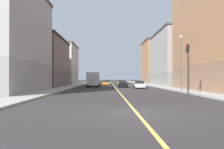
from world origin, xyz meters
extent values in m
plane|color=#2F2A2C|center=(0.00, 0.00, 0.00)|extent=(400.00, 400.00, 0.00)
cube|color=#9E9B93|center=(9.18, 49.00, 0.07)|extent=(2.77, 168.00, 0.15)
cube|color=#9E9B93|center=(-9.18, 49.00, 0.07)|extent=(2.77, 168.00, 0.15)
cube|color=#E5D14C|center=(0.00, 49.00, 0.01)|extent=(0.16, 154.00, 0.01)
cube|color=gray|center=(15.45, 45.34, 1.54)|extent=(9.75, 19.88, 3.07)
cube|color=#9E9993|center=(15.45, 45.34, 7.85)|extent=(9.75, 19.88, 9.56)
cube|color=#474442|center=(15.45, 45.34, 12.83)|extent=(10.05, 20.18, 0.40)
cube|color=#8F6B4F|center=(15.45, 65.66, 1.67)|extent=(9.75, 14.26, 3.35)
cube|color=#A8754C|center=(15.45, 65.66, 8.39)|extent=(9.75, 14.26, 10.09)
cube|color=#4B3422|center=(15.45, 65.66, 13.63)|extent=(10.05, 14.56, 0.40)
cube|color=brown|center=(-15.45, 36.45, 1.68)|extent=(9.75, 17.11, 3.35)
cube|color=brown|center=(-15.45, 36.45, 6.47)|extent=(9.75, 17.11, 6.24)
cube|color=#2B221D|center=(-15.45, 36.45, 9.79)|extent=(10.05, 17.41, 0.40)
cube|color=#9D9688|center=(-15.45, 56.16, 1.88)|extent=(9.75, 14.99, 3.76)
cube|color=#BCB29E|center=(-15.45, 56.16, 7.34)|extent=(9.75, 14.99, 7.16)
cube|color=#545047|center=(-15.45, 56.16, 11.12)|extent=(10.05, 15.29, 0.40)
cylinder|color=#2D2D2D|center=(7.40, 13.66, 2.35)|extent=(0.16, 0.16, 4.70)
cube|color=black|center=(7.40, 13.66, 5.15)|extent=(0.28, 0.32, 0.90)
sphere|color=red|center=(7.24, 13.66, 5.42)|extent=(0.20, 0.20, 0.20)
sphere|color=#352204|center=(7.24, 13.66, 5.14)|extent=(0.20, 0.20, 0.20)
sphere|color=black|center=(7.24, 13.66, 4.86)|extent=(0.20, 0.20, 0.20)
cylinder|color=#4C4C51|center=(8.40, 19.36, 3.69)|extent=(0.14, 0.14, 7.08)
sphere|color=#EAEACC|center=(8.40, 19.36, 7.38)|extent=(0.36, 0.36, 0.36)
cube|color=#196670|center=(-1.38, 56.39, 0.54)|extent=(1.84, 4.07, 0.65)
cube|color=black|center=(-1.39, 56.45, 1.07)|extent=(1.60, 2.06, 0.41)
cylinder|color=black|center=(-2.22, 57.63, 0.32)|extent=(0.23, 0.64, 0.64)
cylinder|color=black|center=(-0.59, 57.65, 0.32)|extent=(0.23, 0.64, 0.64)
cylinder|color=black|center=(-2.18, 55.12, 0.32)|extent=(0.23, 0.64, 0.64)
cylinder|color=black|center=(-0.55, 55.15, 0.32)|extent=(0.23, 0.64, 0.64)
cube|color=black|center=(1.52, 34.17, 0.54)|extent=(1.80, 4.00, 0.65)
cube|color=black|center=(1.52, 34.36, 1.07)|extent=(1.55, 1.93, 0.41)
cylinder|color=black|center=(0.75, 35.41, 0.32)|extent=(0.23, 0.64, 0.64)
cylinder|color=black|center=(2.32, 35.39, 0.32)|extent=(0.23, 0.64, 0.64)
cylinder|color=black|center=(0.71, 32.95, 0.32)|extent=(0.23, 0.64, 0.64)
cylinder|color=black|center=(2.28, 32.93, 0.32)|extent=(0.23, 0.64, 0.64)
cube|color=gold|center=(1.79, 45.71, 0.56)|extent=(1.71, 3.95, 0.67)
cube|color=black|center=(1.79, 45.70, 1.13)|extent=(1.50, 1.75, 0.49)
cylinder|color=black|center=(1.02, 46.94, 0.32)|extent=(0.22, 0.64, 0.64)
cylinder|color=black|center=(2.56, 46.93, 0.32)|extent=(0.22, 0.64, 0.64)
cylinder|color=black|center=(1.01, 44.49, 0.32)|extent=(0.22, 0.64, 0.64)
cylinder|color=black|center=(2.56, 44.49, 0.32)|extent=(0.22, 0.64, 0.64)
cube|color=orange|center=(-1.74, 49.13, 0.50)|extent=(1.99, 4.41, 0.55)
cube|color=black|center=(-1.74, 49.11, 1.00)|extent=(1.68, 2.14, 0.45)
cylinder|color=black|center=(-2.50, 50.51, 0.32)|extent=(0.25, 0.65, 0.64)
cylinder|color=black|center=(-0.86, 50.44, 0.32)|extent=(0.25, 0.65, 0.64)
cylinder|color=black|center=(-2.62, 47.82, 0.32)|extent=(0.25, 0.65, 0.64)
cylinder|color=black|center=(-0.97, 47.75, 0.32)|extent=(0.25, 0.65, 0.64)
cube|color=silver|center=(4.19, 30.13, 0.54)|extent=(1.95, 4.01, 0.64)
cube|color=black|center=(4.19, 30.03, 1.09)|extent=(1.63, 1.74, 0.46)
cylinder|color=black|center=(3.45, 31.38, 0.32)|extent=(0.25, 0.65, 0.64)
cylinder|color=black|center=(5.05, 31.31, 0.32)|extent=(0.25, 0.65, 0.64)
cylinder|color=black|center=(3.33, 28.95, 0.32)|extent=(0.25, 0.65, 0.64)
cylinder|color=black|center=(4.93, 28.87, 0.32)|extent=(0.25, 0.65, 0.64)
cube|color=beige|center=(-4.40, 40.55, 1.30)|extent=(2.42, 2.14, 1.90)
cube|color=silver|center=(-4.40, 36.50, 1.70)|extent=(2.42, 5.04, 2.50)
cylinder|color=black|center=(-5.51, 40.17, 0.45)|extent=(0.30, 0.90, 0.90)
cylinder|color=black|center=(-3.29, 40.17, 0.45)|extent=(0.30, 0.90, 0.90)
cylinder|color=black|center=(-5.51, 35.43, 0.45)|extent=(0.30, 0.90, 0.90)
cylinder|color=black|center=(-3.29, 35.43, 0.45)|extent=(0.30, 0.90, 0.90)
camera|label=1|loc=(-1.59, -13.14, 1.89)|focal=39.06mm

